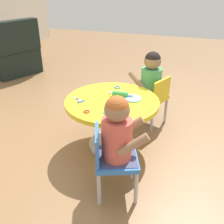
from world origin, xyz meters
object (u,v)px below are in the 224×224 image
object	(u,v)px
craft_table	(112,112)
child_chair_right	(153,98)
child_chair_left	(112,158)
rolling_pin	(120,94)
seated_child_left	(118,131)
seated_child_right	(151,77)
armchair_dark	(12,54)
craft_scissors	(79,101)

from	to	relation	value
craft_table	child_chair_right	size ratio (longest dim) A/B	1.55
child_chair_left	rolling_pin	size ratio (longest dim) A/B	2.32
seated_child_left	seated_child_right	xyz separation A→B (m)	(1.10, -0.02, 0.00)
craft_table	seated_child_right	distance (m)	0.62
child_chair_left	seated_child_right	distance (m)	1.14
child_chair_left	child_chair_right	xyz separation A→B (m)	(1.10, -0.10, 0.00)
seated_child_left	seated_child_right	size ratio (longest dim) A/B	1.00
child_chair_right	armchair_dark	xyz separation A→B (m)	(0.94, 2.43, 0.00)
seated_child_right	craft_scissors	world-z (taller)	seated_child_right
craft_table	child_chair_left	bearing A→B (deg)	-162.32
seated_child_left	child_chair_right	size ratio (longest dim) A/B	0.95
craft_scissors	rolling_pin	bearing A→B (deg)	-58.35
rolling_pin	craft_scissors	world-z (taller)	rolling_pin
craft_table	seated_child_right	xyz separation A→B (m)	(0.54, -0.24, 0.18)
child_chair_left	child_chair_right	bearing A→B (deg)	-5.06
seated_child_left	rolling_pin	world-z (taller)	seated_child_left
child_chair_right	rolling_pin	distance (m)	0.53
armchair_dark	rolling_pin	xyz separation A→B (m)	(-1.37, -2.20, 0.20)
craft_table	child_chair_right	xyz separation A→B (m)	(0.53, -0.28, -0.05)
child_chair_right	seated_child_right	size ratio (longest dim) A/B	1.05
seated_child_left	armchair_dark	world-z (taller)	armchair_dark
craft_table	seated_child_left	xyz separation A→B (m)	(-0.55, -0.22, 0.18)
seated_child_left	seated_child_right	world-z (taller)	same
seated_child_left	craft_table	bearing A→B (deg)	21.51
rolling_pin	armchair_dark	bearing A→B (deg)	58.06
craft_scissors	armchair_dark	bearing A→B (deg)	50.27
child_chair_right	child_chair_left	bearing A→B (deg)	174.94
rolling_pin	child_chair_left	bearing A→B (deg)	-168.78
seated_child_right	rolling_pin	bearing A→B (deg)	157.09
armchair_dark	craft_scissors	xyz separation A→B (m)	(-1.57, -1.89, 0.17)
child_chair_left	craft_scissors	xyz separation A→B (m)	(0.46, 0.45, 0.18)
child_chair_right	seated_child_right	world-z (taller)	seated_child_right
seated_child_right	rolling_pin	distance (m)	0.49
armchair_dark	rolling_pin	world-z (taller)	armchair_dark
craft_table	child_chair_right	world-z (taller)	child_chair_right
child_chair_right	craft_scissors	xyz separation A→B (m)	(-0.63, 0.54, 0.18)
craft_table	child_chair_right	bearing A→B (deg)	-27.80
seated_child_left	child_chair_right	bearing A→B (deg)	-3.17
armchair_dark	craft_scissors	distance (m)	2.46
child_chair_left	seated_child_right	size ratio (longest dim) A/B	1.05
craft_scissors	child_chair_right	bearing A→B (deg)	-40.72
child_chair_right	rolling_pin	size ratio (longest dim) A/B	2.32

